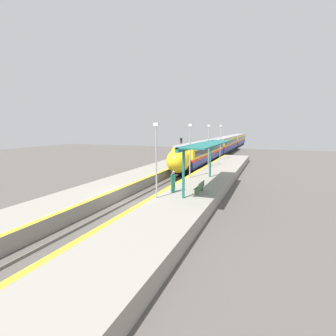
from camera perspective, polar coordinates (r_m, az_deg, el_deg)
The scene contains 14 objects.
ground_plane at distance 21.36m, azimuth -7.44°, elevation -7.99°, with size 120.00×120.00×0.00m, color #56514C.
rail_left at distance 21.68m, azimuth -9.13°, elevation -7.57°, with size 0.08×90.00×0.15m, color slate.
rail_right at distance 21.01m, azimuth -5.71°, elevation -8.04°, with size 0.08×90.00×0.15m, color slate.
train at distance 61.77m, azimuth 12.26°, elevation 5.04°, with size 2.76×68.35×3.91m.
platform_right at distance 19.65m, azimuth 2.93°, elevation -7.93°, with size 4.57×64.00×1.00m.
platform_left at distance 23.25m, azimuth -15.71°, elevation -5.59°, with size 4.12×64.00×1.00m.
platform_bench at distance 21.01m, azimuth 7.00°, elevation -4.13°, with size 0.44×1.78×0.89m.
person_waiting at distance 20.88m, azimuth 1.12°, elevation -3.01°, with size 0.36×0.22×1.70m.
railway_signal at distance 38.76m, azimuth 2.86°, elevation 3.89°, with size 0.28×0.28×4.60m.
lamppost_near at distance 18.90m, azimuth -2.56°, elevation 2.67°, with size 0.36×0.20×5.50m.
lamppost_mid at distance 26.75m, azimuth 4.83°, elevation 4.48°, with size 0.36×0.20×5.50m.
lamppost_far at distance 34.86m, azimuth 8.84°, elevation 5.43°, with size 0.36×0.20×5.50m.
lamppost_farthest at distance 43.08m, azimuth 11.33°, elevation 6.00°, with size 0.36×0.20×5.50m.
station_canopy at distance 22.99m, azimuth 8.30°, elevation 4.84°, with size 2.02×11.92×3.85m.
Camera 1 is at (10.00, -17.83, 6.18)m, focal length 28.00 mm.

